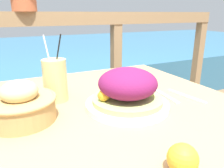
# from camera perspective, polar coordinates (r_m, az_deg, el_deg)

# --- Properties ---
(patio_table) EXTENTS (0.93, 0.97, 0.77)m
(patio_table) POSITION_cam_1_polar(r_m,az_deg,el_deg) (0.87, 0.27, -11.43)
(patio_table) COLOR tan
(patio_table) RESTS_ON ground_plane
(railing_fence) EXTENTS (2.80, 0.08, 1.10)m
(railing_fence) POSITION_cam_1_polar(r_m,az_deg,el_deg) (1.60, -13.66, 6.48)
(railing_fence) COLOR #937551
(railing_fence) RESTS_ON ground_plane
(sea_backdrop) EXTENTS (12.00, 4.00, 0.52)m
(sea_backdrop) POSITION_cam_1_polar(r_m,az_deg,el_deg) (4.13, -21.09, 5.24)
(sea_backdrop) COLOR teal
(sea_backdrop) RESTS_ON ground_plane
(salad_plate) EXTENTS (0.29, 0.29, 0.14)m
(salad_plate) POSITION_cam_1_polar(r_m,az_deg,el_deg) (0.76, 4.08, -1.82)
(salad_plate) COLOR silver
(salad_plate) RESTS_ON patio_table
(drink_glass) EXTENTS (0.09, 0.09, 0.25)m
(drink_glass) POSITION_cam_1_polar(r_m,az_deg,el_deg) (0.85, -14.62, 0.95)
(drink_glass) COLOR #DBCC7F
(drink_glass) RESTS_ON patio_table
(bread_basket) EXTENTS (0.22, 0.22, 0.13)m
(bread_basket) POSITION_cam_1_polar(r_m,az_deg,el_deg) (0.73, -22.69, -5.06)
(bread_basket) COLOR tan
(bread_basket) RESTS_ON patio_table
(fork) EXTENTS (0.03, 0.18, 0.00)m
(fork) POSITION_cam_1_polar(r_m,az_deg,el_deg) (0.92, 13.53, -2.83)
(fork) COLOR silver
(fork) RESTS_ON patio_table
(knife) EXTENTS (0.04, 0.18, 0.00)m
(knife) POSITION_cam_1_polar(r_m,az_deg,el_deg) (0.93, 18.80, -3.00)
(knife) COLOR silver
(knife) RESTS_ON patio_table
(orange_near_basket) EXTENTS (0.07, 0.07, 0.07)m
(orange_near_basket) POSITION_cam_1_polar(r_m,az_deg,el_deg) (0.50, 17.96, -18.09)
(orange_near_basket) COLOR #F9A328
(orange_near_basket) RESTS_ON patio_table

